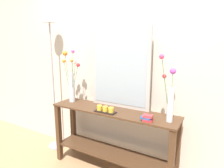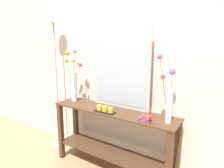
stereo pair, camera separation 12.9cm
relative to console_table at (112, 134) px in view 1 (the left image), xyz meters
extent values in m
cube|color=beige|center=(0.00, 0.30, 0.87)|extent=(6.40, 0.08, 2.70)
cube|color=#472D1C|center=(0.00, 0.00, 0.28)|extent=(1.50, 0.35, 0.02)
cube|color=#472D1C|center=(0.00, 0.00, -0.25)|extent=(1.44, 0.31, 0.02)
cube|color=#472D1C|center=(-0.71, -0.14, -0.10)|extent=(0.06, 0.06, 0.75)
cube|color=#472D1C|center=(0.71, -0.14, -0.10)|extent=(0.06, 0.06, 0.75)
cube|color=#472D1C|center=(-0.71, 0.14, -0.10)|extent=(0.06, 0.06, 0.75)
cube|color=#472D1C|center=(0.71, 0.14, -0.10)|extent=(0.06, 0.06, 0.75)
cube|color=#B7B2AD|center=(0.02, 0.15, 0.75)|extent=(0.74, 0.03, 0.93)
cube|color=#9EADB7|center=(0.02, 0.13, 0.75)|extent=(0.66, 0.00, 0.85)
cylinder|color=silver|center=(-0.61, 0.03, 0.48)|extent=(0.08, 0.08, 0.37)
cylinder|color=#4C753D|center=(-0.58, 0.02, 0.62)|extent=(0.07, 0.03, 0.63)
sphere|color=#B24CB7|center=(-0.55, 0.01, 0.94)|extent=(0.04, 0.04, 0.04)
cylinder|color=#4C753D|center=(-0.65, 0.01, 0.56)|extent=(0.07, 0.05, 0.51)
sphere|color=orange|center=(-0.68, -0.01, 0.82)|extent=(0.04, 0.04, 0.04)
cylinder|color=#4C753D|center=(-0.58, 0.05, 0.54)|extent=(0.09, 0.07, 0.46)
sphere|color=red|center=(-0.54, 0.08, 0.77)|extent=(0.05, 0.05, 0.05)
cylinder|color=#4C753D|center=(-0.57, -0.01, 0.57)|extent=(0.11, 0.11, 0.52)
sphere|color=orange|center=(-0.51, -0.06, 0.83)|extent=(0.04, 0.04, 0.04)
cylinder|color=#4C753D|center=(-0.59, 0.06, 0.56)|extent=(0.04, 0.03, 0.49)
sphere|color=silver|center=(-0.58, 0.07, 0.80)|extent=(0.04, 0.04, 0.04)
cylinder|color=#4C753D|center=(-0.63, 0.00, 0.61)|extent=(0.02, 0.07, 0.60)
sphere|color=orange|center=(-0.64, -0.03, 0.91)|extent=(0.06, 0.06, 0.06)
cylinder|color=silver|center=(0.65, -0.02, 0.45)|extent=(0.06, 0.06, 0.33)
cylinder|color=#4C753D|center=(0.64, 0.04, 0.54)|extent=(0.02, 0.09, 0.46)
sphere|color=#B24CB7|center=(0.63, 0.08, 0.77)|extent=(0.06, 0.06, 0.06)
cylinder|color=#4C753D|center=(0.60, -0.06, 0.61)|extent=(0.08, 0.11, 0.61)
sphere|color=#EA4275|center=(0.57, -0.11, 0.91)|extent=(0.05, 0.05, 0.05)
cylinder|color=#4C753D|center=(0.61, -0.03, 0.52)|extent=(0.06, 0.03, 0.42)
sphere|color=red|center=(0.58, -0.04, 0.73)|extent=(0.04, 0.04, 0.04)
cube|color=black|center=(-0.03, -0.10, 0.30)|extent=(0.24, 0.09, 0.01)
cylinder|color=gold|center=(-0.10, -0.10, 0.33)|extent=(0.06, 0.06, 0.05)
cylinder|color=gold|center=(-0.03, -0.10, 0.33)|extent=(0.06, 0.06, 0.05)
cylinder|color=gold|center=(0.05, -0.10, 0.33)|extent=(0.06, 0.06, 0.05)
cube|color=#C63338|center=(0.47, -0.12, 0.30)|extent=(0.10, 0.08, 0.02)
cube|color=#2D519E|center=(0.45, -0.11, 0.32)|extent=(0.10, 0.09, 0.02)
cube|color=#C63338|center=(0.47, -0.12, 0.34)|extent=(0.10, 0.08, 0.02)
cylinder|color=#9E9EA3|center=(-1.00, 0.08, -0.47)|extent=(0.24, 0.24, 0.02)
cylinder|color=#9E9EA3|center=(-1.00, 0.08, 0.43)|extent=(0.02, 0.02, 1.76)
cone|color=beige|center=(-1.00, 0.08, 1.36)|extent=(0.18, 0.18, 0.10)
camera|label=1|loc=(1.03, -1.80, 1.01)|focal=30.84mm
camera|label=2|loc=(1.14, -1.73, 1.01)|focal=30.84mm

